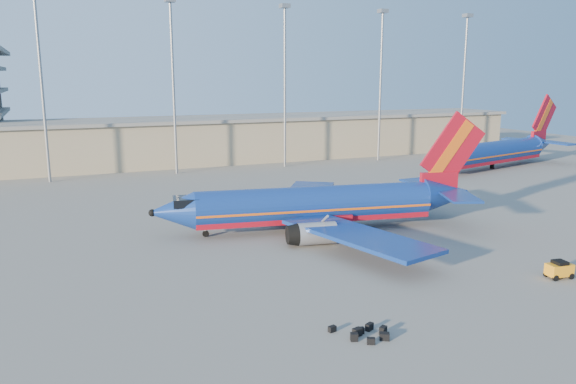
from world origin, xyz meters
The scene contains 7 objects.
ground centered at (0.00, 0.00, 0.00)m, with size 220.00×220.00×0.00m, color slate.
terminal_building centered at (10.00, 58.00, 4.32)m, with size 122.00×16.00×8.50m.
light_mast_row centered at (5.00, 46.00, 17.55)m, with size 101.60×1.60×28.65m.
aircraft_main centered at (1.80, 4.17, 2.67)m, with size 36.66×34.98×12.49m.
aircraft_second centered at (49.17, 29.22, 2.96)m, with size 37.44×17.53×12.91m.
baggage_tug centered at (13.06, -16.81, 0.77)m, with size 2.18×1.47×1.47m.
luggage_pile centered at (-6.94, -19.79, 0.23)m, with size 3.47×2.92×0.51m.
Camera 1 is at (-24.41, -48.28, 16.17)m, focal length 35.00 mm.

